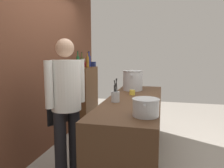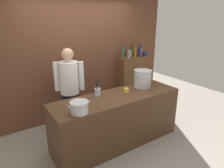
{
  "view_description": "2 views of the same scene",
  "coord_description": "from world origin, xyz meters",
  "px_view_note": "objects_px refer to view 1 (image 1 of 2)",
  "views": [
    {
      "loc": [
        -2.75,
        -0.36,
        1.48
      ],
      "look_at": [
        0.24,
        0.36,
        1.05
      ],
      "focal_mm": 33.67,
      "sensor_mm": 36.0,
      "label": 1
    },
    {
      "loc": [
        -1.82,
        -2.55,
        2.18
      ],
      "look_at": [
        0.19,
        0.45,
        0.95
      ],
      "focal_mm": 32.18,
      "sensor_mm": 36.0,
      "label": 2
    }
  ],
  "objects_px": {
    "butter_jar": "(132,92)",
    "wine_bottle_green": "(78,62)",
    "stockpot_large": "(133,80)",
    "wine_bottle_olive": "(82,62)",
    "spice_tin_navy": "(93,64)",
    "wine_glass_short": "(83,61)",
    "utensil_crock": "(115,96)",
    "wine_glass_wide": "(89,61)",
    "wine_bottle_amber": "(88,62)",
    "wine_bottle_cobalt": "(89,61)",
    "chef": "(66,99)",
    "stockpot_small": "(146,107)",
    "spice_tin_silver": "(80,65)",
    "spice_tin_red": "(84,64)"
  },
  "relations": [
    {
      "from": "spice_tin_silver",
      "to": "utensil_crock",
      "type": "bearing_deg",
      "value": -144.66
    },
    {
      "from": "stockpot_large",
      "to": "utensil_crock",
      "type": "distance_m",
      "value": 0.93
    },
    {
      "from": "stockpot_large",
      "to": "wine_bottle_green",
      "type": "bearing_deg",
      "value": 71.9
    },
    {
      "from": "wine_bottle_amber",
      "to": "spice_tin_silver",
      "type": "xyz_separation_m",
      "value": [
        -0.08,
        0.14,
        -0.06
      ]
    },
    {
      "from": "wine_glass_short",
      "to": "spice_tin_navy",
      "type": "xyz_separation_m",
      "value": [
        0.44,
        -0.07,
        -0.07
      ]
    },
    {
      "from": "stockpot_large",
      "to": "wine_bottle_olive",
      "type": "height_order",
      "value": "wine_bottle_olive"
    },
    {
      "from": "butter_jar",
      "to": "spice_tin_navy",
      "type": "height_order",
      "value": "spice_tin_navy"
    },
    {
      "from": "stockpot_small",
      "to": "spice_tin_navy",
      "type": "bearing_deg",
      "value": 28.73
    },
    {
      "from": "wine_bottle_cobalt",
      "to": "spice_tin_navy",
      "type": "relative_size",
      "value": 3.16
    },
    {
      "from": "wine_bottle_green",
      "to": "wine_bottle_olive",
      "type": "bearing_deg",
      "value": 8.73
    },
    {
      "from": "wine_bottle_amber",
      "to": "spice_tin_red",
      "type": "height_order",
      "value": "wine_bottle_amber"
    },
    {
      "from": "wine_bottle_green",
      "to": "wine_glass_wide",
      "type": "distance_m",
      "value": 0.56
    },
    {
      "from": "utensil_crock",
      "to": "wine_glass_wide",
      "type": "distance_m",
      "value": 2.14
    },
    {
      "from": "chef",
      "to": "wine_bottle_green",
      "type": "relative_size",
      "value": 5.07
    },
    {
      "from": "stockpot_large",
      "to": "butter_jar",
      "type": "bearing_deg",
      "value": -173.09
    },
    {
      "from": "stockpot_large",
      "to": "spice_tin_navy",
      "type": "distance_m",
      "value": 1.41
    },
    {
      "from": "utensil_crock",
      "to": "wine_glass_wide",
      "type": "xyz_separation_m",
      "value": [
        1.85,
        1.01,
        0.37
      ]
    },
    {
      "from": "wine_bottle_cobalt",
      "to": "wine_glass_wide",
      "type": "bearing_deg",
      "value": 25.73
    },
    {
      "from": "stockpot_small",
      "to": "utensil_crock",
      "type": "bearing_deg",
      "value": 38.01
    },
    {
      "from": "wine_bottle_olive",
      "to": "spice_tin_navy",
      "type": "relative_size",
      "value": 2.95
    },
    {
      "from": "wine_bottle_olive",
      "to": "wine_bottle_cobalt",
      "type": "bearing_deg",
      "value": -40.16
    },
    {
      "from": "wine_glass_short",
      "to": "spice_tin_silver",
      "type": "bearing_deg",
      "value": 51.73
    },
    {
      "from": "chef",
      "to": "stockpot_small",
      "type": "height_order",
      "value": "chef"
    },
    {
      "from": "chef",
      "to": "wine_bottle_olive",
      "type": "xyz_separation_m",
      "value": [
        1.9,
        0.55,
        0.37
      ]
    },
    {
      "from": "wine_bottle_cobalt",
      "to": "wine_glass_short",
      "type": "distance_m",
      "value": 0.31
    },
    {
      "from": "wine_bottle_olive",
      "to": "stockpot_small",
      "type": "bearing_deg",
      "value": -145.3
    },
    {
      "from": "stockpot_small",
      "to": "wine_glass_short",
      "type": "distance_m",
      "value": 2.44
    },
    {
      "from": "wine_bottle_cobalt",
      "to": "utensil_crock",
      "type": "bearing_deg",
      "value": -151.19
    },
    {
      "from": "wine_glass_short",
      "to": "utensil_crock",
      "type": "bearing_deg",
      "value": -145.81
    },
    {
      "from": "stockpot_small",
      "to": "wine_glass_wide",
      "type": "distance_m",
      "value": 2.79
    },
    {
      "from": "stockpot_large",
      "to": "wine_glass_wide",
      "type": "height_order",
      "value": "wine_glass_wide"
    },
    {
      "from": "butter_jar",
      "to": "wine_bottle_green",
      "type": "distance_m",
      "value": 1.46
    },
    {
      "from": "wine_bottle_amber",
      "to": "spice_tin_navy",
      "type": "xyz_separation_m",
      "value": [
        0.29,
        -0.03,
        -0.06
      ]
    },
    {
      "from": "stockpot_large",
      "to": "spice_tin_silver",
      "type": "height_order",
      "value": "spice_tin_silver"
    },
    {
      "from": "butter_jar",
      "to": "wine_bottle_amber",
      "type": "distance_m",
      "value": 1.59
    },
    {
      "from": "spice_tin_red",
      "to": "wine_glass_short",
      "type": "bearing_deg",
      "value": -165.02
    },
    {
      "from": "butter_jar",
      "to": "wine_bottle_green",
      "type": "height_order",
      "value": "wine_bottle_green"
    },
    {
      "from": "wine_glass_wide",
      "to": "wine_bottle_green",
      "type": "bearing_deg",
      "value": 178.54
    },
    {
      "from": "stockpot_large",
      "to": "wine_glass_wide",
      "type": "xyz_separation_m",
      "value": [
        0.92,
        1.1,
        0.28
      ]
    },
    {
      "from": "stockpot_small",
      "to": "wine_bottle_cobalt",
      "type": "bearing_deg",
      "value": 31.11
    },
    {
      "from": "wine_bottle_amber",
      "to": "wine_bottle_olive",
      "type": "bearing_deg",
      "value": 82.89
    },
    {
      "from": "wine_bottle_amber",
      "to": "utensil_crock",
      "type": "bearing_deg",
      "value": -149.58
    },
    {
      "from": "wine_bottle_cobalt",
      "to": "wine_glass_short",
      "type": "xyz_separation_m",
      "value": [
        -0.31,
        0.02,
        0.0
      ]
    },
    {
      "from": "wine_bottle_cobalt",
      "to": "wine_glass_short",
      "type": "height_order",
      "value": "wine_bottle_cobalt"
    },
    {
      "from": "wine_bottle_olive",
      "to": "wine_bottle_cobalt",
      "type": "height_order",
      "value": "wine_bottle_cobalt"
    },
    {
      "from": "stockpot_small",
      "to": "wine_bottle_amber",
      "type": "xyz_separation_m",
      "value": [
        2.13,
        1.35,
        0.36
      ]
    },
    {
      "from": "utensil_crock",
      "to": "wine_bottle_olive",
      "type": "bearing_deg",
      "value": 33.56
    },
    {
      "from": "stockpot_large",
      "to": "wine_bottle_olive",
      "type": "distance_m",
      "value": 1.38
    },
    {
      "from": "chef",
      "to": "wine_glass_wide",
      "type": "xyz_separation_m",
      "value": [
        2.12,
        0.48,
        0.38
      ]
    },
    {
      "from": "stockpot_small",
      "to": "wine_bottle_green",
      "type": "xyz_separation_m",
      "value": [
        1.81,
        1.43,
        0.36
      ]
    }
  ]
}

